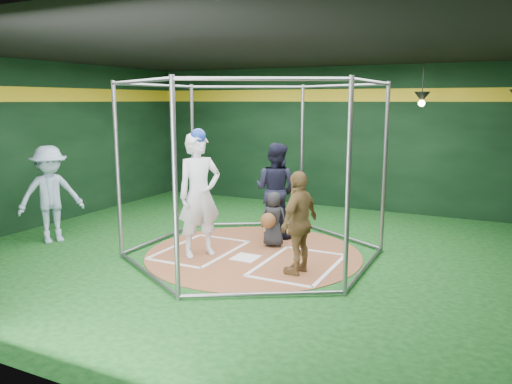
% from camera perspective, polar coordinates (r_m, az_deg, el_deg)
% --- Properties ---
extents(room_shell, '(10.10, 9.10, 3.53)m').
position_cam_1_polar(room_shell, '(8.54, -0.27, 4.22)').
color(room_shell, '#0D3D11').
rests_on(room_shell, ground).
extents(clay_disc, '(3.80, 3.80, 0.01)m').
position_cam_1_polar(clay_disc, '(8.90, -0.29, -7.05)').
color(clay_disc, brown).
rests_on(clay_disc, ground).
extents(home_plate, '(0.43, 0.43, 0.01)m').
position_cam_1_polar(home_plate, '(8.64, -1.18, -7.51)').
color(home_plate, white).
rests_on(home_plate, clay_disc).
extents(batter_box_left, '(1.17, 1.77, 0.01)m').
position_cam_1_polar(batter_box_left, '(9.14, -6.37, -6.57)').
color(batter_box_left, white).
rests_on(batter_box_left, clay_disc).
extents(batter_box_right, '(1.17, 1.77, 0.01)m').
position_cam_1_polar(batter_box_right, '(8.31, 4.87, -8.29)').
color(batter_box_right, white).
rests_on(batter_box_right, clay_disc).
extents(batting_cage, '(4.05, 4.67, 3.00)m').
position_cam_1_polar(batting_cage, '(8.57, -0.30, 2.52)').
color(batting_cage, gray).
rests_on(batting_cage, ground).
extents(pendant_lamp_near, '(0.34, 0.34, 0.90)m').
position_cam_1_polar(pendant_lamp_near, '(11.31, 18.44, 10.22)').
color(pendant_lamp_near, black).
rests_on(pendant_lamp_near, room_shell).
extents(batter_figure, '(0.85, 0.93, 2.21)m').
position_cam_1_polar(batter_figure, '(8.60, -6.49, -0.21)').
color(batter_figure, silver).
rests_on(batter_figure, clay_disc).
extents(visitor_leopard, '(0.54, 1.00, 1.62)m').
position_cam_1_polar(visitor_leopard, '(7.74, 4.97, -3.50)').
color(visitor_leopard, '#A17C45').
rests_on(visitor_leopard, clay_disc).
extents(catcher_figure, '(0.55, 0.59, 1.02)m').
position_cam_1_polar(catcher_figure, '(9.18, 1.96, -3.14)').
color(catcher_figure, black).
rests_on(catcher_figure, clay_disc).
extents(umpire, '(0.96, 0.78, 1.86)m').
position_cam_1_polar(umpire, '(9.84, 2.26, 0.25)').
color(umpire, black).
rests_on(umpire, clay_disc).
extents(bystander_blue, '(1.19, 1.38, 1.85)m').
position_cam_1_polar(bystander_blue, '(10.22, -22.43, -0.26)').
color(bystander_blue, '#8EA6BC').
rests_on(bystander_blue, ground).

